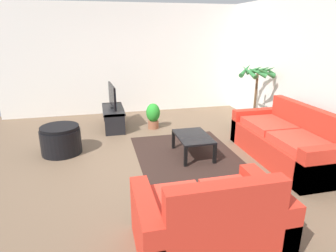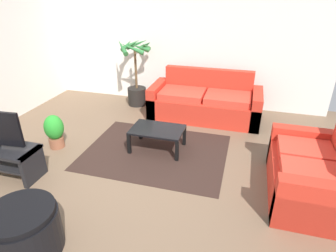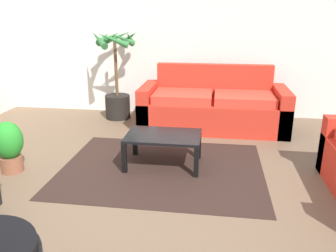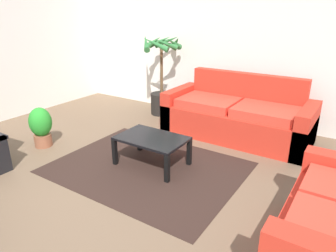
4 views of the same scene
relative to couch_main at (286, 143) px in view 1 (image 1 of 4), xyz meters
The scene contains 12 objects.
ground_plane 2.39m from the couch_main, 105.39° to the right, with size 6.60×6.60×0.00m, color brown.
wall_back 1.42m from the couch_main, 131.30° to the left, with size 6.00×0.06×2.70m, color silver.
wall_left 4.41m from the couch_main, 147.81° to the right, with size 0.06×6.00×2.70m, color silver.
couch_main is the anchor object (origin of this frame).
couch_loveseat 2.59m from the couch_main, 50.33° to the right, with size 0.90×1.43×0.90m.
tv_stand 3.58m from the couch_main, 131.66° to the right, with size 1.10×0.45×0.44m.
tv 3.60m from the couch_main, 131.70° to the right, with size 0.86×0.11×0.52m.
coffee_table 1.53m from the couch_main, 109.74° to the right, with size 0.82×0.54×0.36m.
area_rug 1.66m from the couch_main, 108.55° to the right, with size 2.20×1.70×0.01m, color black.
potted_palm 1.59m from the couch_main, behind, with size 0.80×0.79×1.41m.
potted_plant_small 2.80m from the couch_main, 139.18° to the right, with size 0.30×0.30×0.56m.
ottoman 3.84m from the couch_main, 107.68° to the right, with size 0.69×0.69×0.50m.
Camera 1 is at (4.52, -0.67, 2.08)m, focal length 31.16 mm.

